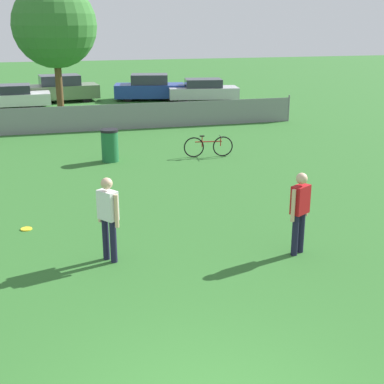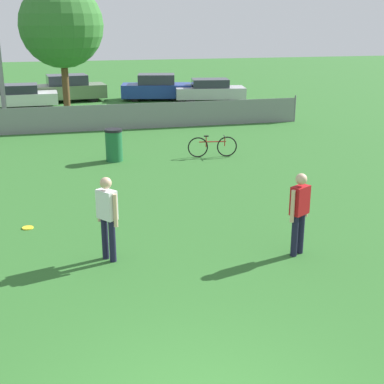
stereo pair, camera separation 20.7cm
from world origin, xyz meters
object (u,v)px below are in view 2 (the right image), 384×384
trash_bin (114,145)px  parked_car_olive (68,89)px  tree_near_pole (61,26)px  parked_car_blue (157,88)px  parked_car_white (17,96)px  frisbee_disc (28,228)px  player_receiver_white (107,213)px  player_thrower_red (299,208)px  bicycle_sideline (213,147)px  parked_car_silver (210,90)px

trash_bin → parked_car_olive: bearing=94.4°
tree_near_pole → parked_car_blue: tree_near_pole is taller
tree_near_pole → parked_car_white: bearing=121.9°
frisbee_disc → trash_bin: trash_bin is taller
parked_car_white → tree_near_pole: bearing=-59.6°
player_receiver_white → player_thrower_red: same height
bicycle_sideline → parked_car_olive: 15.47m
parked_car_white → parked_car_olive: parked_car_olive is taller
tree_near_pole → parked_car_white: 6.00m
tree_near_pole → parked_car_olive: (0.19, 6.01, -3.54)m
parked_car_white → parked_car_olive: 3.34m
parked_car_white → parked_car_olive: bearing=34.4°
parked_car_blue → bicycle_sideline: bearing=-80.9°
bicycle_sideline → parked_car_silver: bearing=81.7°
trash_bin → parked_car_silver: (6.88, 12.48, 0.09)m
player_thrower_red → bicycle_sideline: bearing=55.9°
tree_near_pole → player_thrower_red: bearing=-76.6°
player_receiver_white → parked_car_silver: player_receiver_white is taller
frisbee_disc → bicycle_sideline: bearing=42.2°
tree_near_pole → parked_car_silver: 9.77m
parked_car_olive → parked_car_silver: bearing=-20.5°
tree_near_pole → frisbee_disc: size_ratio=24.12×
bicycle_sideline → trash_bin: size_ratio=1.58×
player_thrower_red → parked_car_silver: player_thrower_red is taller
trash_bin → parked_car_olive: size_ratio=0.24×
tree_near_pole → parked_car_white: size_ratio=1.46×
player_receiver_white → parked_car_white: bearing=151.8°
frisbee_disc → parked_car_white: parked_car_white is taller
parked_car_blue → parked_car_silver: (2.88, -1.40, -0.07)m
player_receiver_white → parked_car_silver: (7.82, 20.26, -0.35)m
parked_car_silver → frisbee_disc: bearing=-108.5°
bicycle_sideline → trash_bin: 3.36m
parked_car_olive → player_receiver_white: bearing=-95.6°
player_receiver_white → parked_car_olive: player_receiver_white is taller
trash_bin → bicycle_sideline: bearing=-4.6°
trash_bin → parked_car_olive: 14.59m
parked_car_white → parked_car_silver: (10.69, -0.11, 0.01)m
tree_near_pole → bicycle_sideline: tree_near_pole is taller
parked_car_blue → player_thrower_red: bearing=-81.5°
bicycle_sideline → trash_bin: bearing=-177.4°
frisbee_disc → parked_car_blue: 20.62m
frisbee_disc → parked_car_white: size_ratio=0.06×
player_receiver_white → parked_car_olive: (-0.17, 22.32, -0.25)m
frisbee_disc → bicycle_sideline: (5.92, 5.38, 0.35)m
tree_near_pole → parked_car_silver: tree_near_pole is taller
player_receiver_white → bicycle_sideline: player_receiver_white is taller
player_receiver_white → parked_car_white: player_receiver_white is taller
parked_car_blue → trash_bin: bearing=-94.3°
tree_near_pole → parked_car_olive: bearing=88.2°
frisbee_disc → player_thrower_red: bearing=-27.6°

